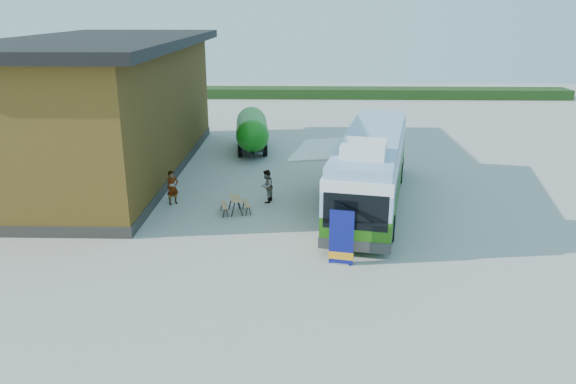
{
  "coord_description": "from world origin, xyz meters",
  "views": [
    {
      "loc": [
        0.5,
        -21.1,
        9.05
      ],
      "look_at": [
        -0.1,
        2.03,
        1.4
      ],
      "focal_mm": 35.0,
      "sensor_mm": 36.0,
      "label": 1
    }
  ],
  "objects_px": {
    "banner": "(341,243)",
    "person_b": "(267,186)",
    "person_a": "(173,188)",
    "bus": "(371,166)",
    "picnic_table": "(235,202)",
    "slurry_tanker": "(252,129)"
  },
  "relations": [
    {
      "from": "person_b",
      "to": "slurry_tanker",
      "type": "height_order",
      "value": "slurry_tanker"
    },
    {
      "from": "banner",
      "to": "picnic_table",
      "type": "xyz_separation_m",
      "value": [
        -4.51,
        5.33,
        -0.32
      ]
    },
    {
      "from": "banner",
      "to": "person_b",
      "type": "relative_size",
      "value": 1.31
    },
    {
      "from": "bus",
      "to": "person_a",
      "type": "bearing_deg",
      "value": -167.18
    },
    {
      "from": "slurry_tanker",
      "to": "person_b",
      "type": "bearing_deg",
      "value": -87.05
    },
    {
      "from": "banner",
      "to": "person_b",
      "type": "xyz_separation_m",
      "value": [
        -3.16,
        6.87,
        -0.06
      ]
    },
    {
      "from": "picnic_table",
      "to": "person_a",
      "type": "relative_size",
      "value": 0.92
    },
    {
      "from": "person_a",
      "to": "person_b",
      "type": "xyz_separation_m",
      "value": [
        4.49,
        0.37,
        -0.02
      ]
    },
    {
      "from": "bus",
      "to": "picnic_table",
      "type": "bearing_deg",
      "value": -156.22
    },
    {
      "from": "person_a",
      "to": "picnic_table",
      "type": "bearing_deg",
      "value": -58.19
    },
    {
      "from": "picnic_table",
      "to": "person_a",
      "type": "height_order",
      "value": "person_a"
    },
    {
      "from": "person_b",
      "to": "slurry_tanker",
      "type": "relative_size",
      "value": 0.24
    },
    {
      "from": "picnic_table",
      "to": "person_b",
      "type": "relative_size",
      "value": 0.94
    },
    {
      "from": "person_a",
      "to": "person_b",
      "type": "bearing_deg",
      "value": -33.06
    },
    {
      "from": "picnic_table",
      "to": "slurry_tanker",
      "type": "height_order",
      "value": "slurry_tanker"
    },
    {
      "from": "picnic_table",
      "to": "person_b",
      "type": "xyz_separation_m",
      "value": [
        1.35,
        1.54,
        0.26
      ]
    },
    {
      "from": "banner",
      "to": "person_b",
      "type": "height_order",
      "value": "banner"
    },
    {
      "from": "slurry_tanker",
      "to": "bus",
      "type": "bearing_deg",
      "value": -63.56
    },
    {
      "from": "banner",
      "to": "slurry_tanker",
      "type": "relative_size",
      "value": 0.31
    },
    {
      "from": "bus",
      "to": "picnic_table",
      "type": "height_order",
      "value": "bus"
    },
    {
      "from": "person_b",
      "to": "person_a",
      "type": "bearing_deg",
      "value": -71.96
    },
    {
      "from": "picnic_table",
      "to": "person_a",
      "type": "bearing_deg",
      "value": 144.98
    }
  ]
}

